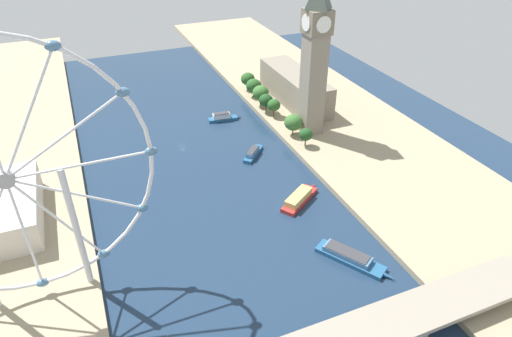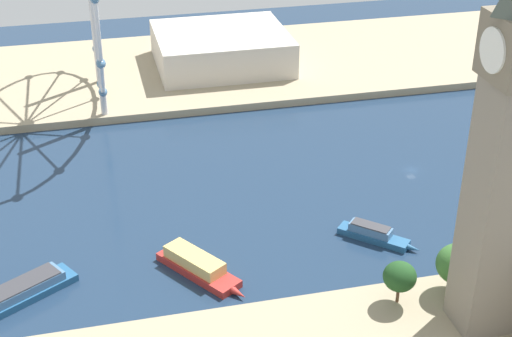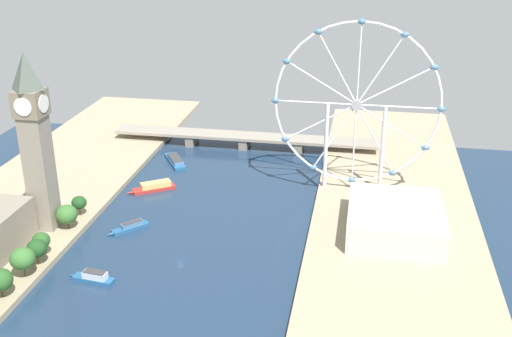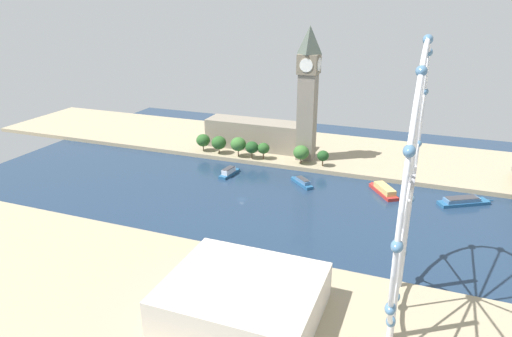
% 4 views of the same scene
% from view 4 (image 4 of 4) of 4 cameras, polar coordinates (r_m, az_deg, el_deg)
% --- Properties ---
extents(ground_plane, '(378.39, 378.39, 0.00)m').
position_cam_4_polar(ground_plane, '(282.24, -1.77, -3.79)').
color(ground_plane, '#1E334C').
extents(riverbank_left, '(90.00, 520.00, 3.00)m').
position_cam_4_polar(riverbank_left, '(373.50, 4.45, 2.56)').
color(riverbank_left, tan).
rests_on(riverbank_left, ground_plane).
extents(riverbank_right, '(90.00, 520.00, 3.00)m').
position_cam_4_polar(riverbank_right, '(202.07, -13.71, -14.66)').
color(riverbank_right, tan).
rests_on(riverbank_right, ground_plane).
extents(clock_tower, '(14.86, 14.86, 93.81)m').
position_cam_4_polar(clock_tower, '(332.17, 6.34, 9.22)').
color(clock_tower, gray).
rests_on(clock_tower, riverbank_left).
extents(parliament_block, '(22.00, 74.44, 21.29)m').
position_cam_4_polar(parliament_block, '(365.85, -0.26, 4.23)').
color(parliament_block, gray).
rests_on(parliament_block, riverbank_left).
extents(tree_row_embankment, '(13.40, 102.90, 14.65)m').
position_cam_4_polar(tree_row_embankment, '(342.68, -0.75, 2.73)').
color(tree_row_embankment, '#513823').
rests_on(tree_row_embankment, riverbank_left).
extents(ferris_wheel, '(99.19, 3.20, 101.42)m').
position_cam_4_polar(ferris_wheel, '(169.22, 18.26, -1.82)').
color(ferris_wheel, silver).
rests_on(ferris_wheel, riverbank_right).
extents(riverside_hall, '(48.54, 55.65, 14.70)m').
position_cam_4_polar(riverside_hall, '(179.40, -1.60, -15.55)').
color(riverside_hall, beige).
rests_on(riverside_hall, riverbank_right).
extents(tour_boat_0, '(23.29, 7.62, 5.50)m').
position_cam_4_polar(tour_boat_0, '(319.30, -3.28, -0.43)').
color(tour_boat_0, '#235684').
rests_on(tour_boat_0, ground_plane).
extents(tour_boat_1, '(18.90, 19.85, 4.61)m').
position_cam_4_polar(tour_boat_1, '(304.56, 5.61, -1.63)').
color(tour_boat_1, '#235684').
rests_on(tour_boat_1, ground_plane).
extents(tour_boat_2, '(27.67, 20.77, 5.38)m').
position_cam_4_polar(tour_boat_2, '(299.87, 15.31, -2.56)').
color(tour_boat_2, '#B22D28').
rests_on(tour_boat_2, ground_plane).
extents(tour_boat_3, '(22.68, 32.76, 4.59)m').
position_cam_4_polar(tour_boat_3, '(300.71, 23.98, -3.68)').
color(tour_boat_3, '#235684').
rests_on(tour_boat_3, ground_plane).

